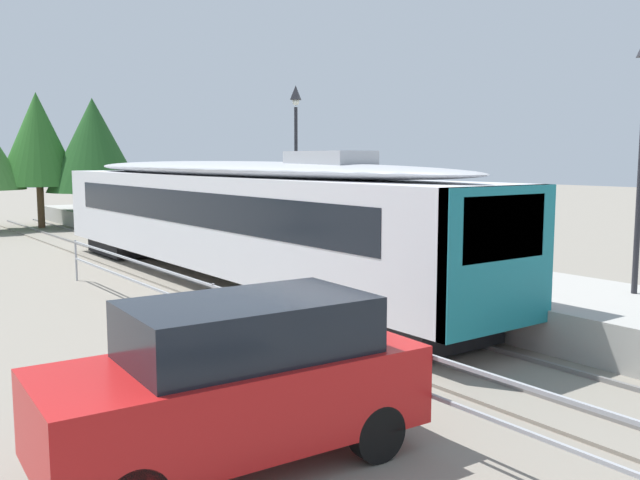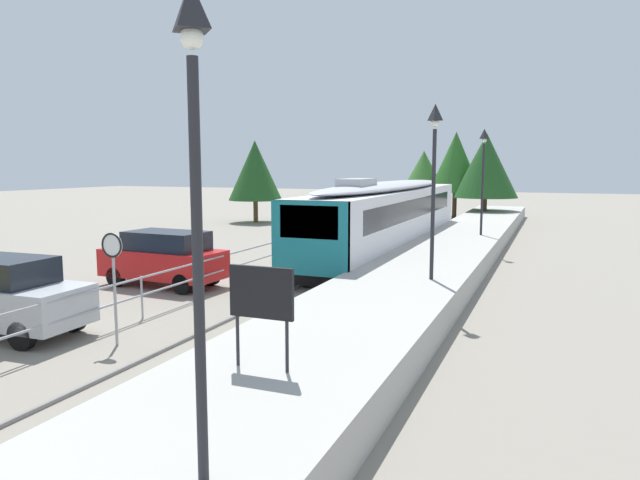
% 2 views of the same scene
% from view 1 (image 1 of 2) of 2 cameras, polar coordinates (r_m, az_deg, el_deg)
% --- Properties ---
extents(ground_plane, '(160.00, 160.00, 0.00)m').
position_cam_1_polar(ground_plane, '(14.93, -9.60, -7.65)').
color(ground_plane, gray).
extents(track_rails, '(3.20, 60.00, 0.14)m').
position_cam_1_polar(track_rails, '(16.44, -0.17, -6.09)').
color(track_rails, gray).
rests_on(track_rails, ground).
extents(commuter_train, '(2.82, 20.04, 3.74)m').
position_cam_1_polar(commuter_train, '(19.86, -7.77, 2.25)').
color(commuter_train, silver).
rests_on(commuter_train, track_rails).
extents(station_platform, '(3.90, 60.00, 0.90)m').
position_cam_1_polar(station_platform, '(18.42, 8.05, -3.43)').
color(station_platform, '#A8A59E').
rests_on(station_platform, ground).
extents(platform_lamp_far_end, '(0.34, 0.34, 5.35)m').
position_cam_1_polar(platform_lamp_far_end, '(24.22, -2.03, 8.98)').
color(platform_lamp_far_end, '#232328').
rests_on(platform_lamp_far_end, station_platform).
extents(parked_suv_red, '(4.69, 2.13, 2.04)m').
position_cam_1_polar(parked_suv_red, '(8.40, -6.85, -11.57)').
color(parked_suv_red, red).
rests_on(parked_suv_red, ground).
extents(tree_behind_carpark, '(4.25, 4.25, 7.17)m').
position_cam_1_polar(tree_behind_carpark, '(39.02, -22.55, 7.78)').
color(tree_behind_carpark, brown).
rests_on(tree_behind_carpark, ground).
extents(tree_behind_station_far, '(4.98, 4.98, 6.91)m').
position_cam_1_polar(tree_behind_station_far, '(38.55, -18.41, 7.53)').
color(tree_behind_station_far, brown).
rests_on(tree_behind_station_far, ground).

